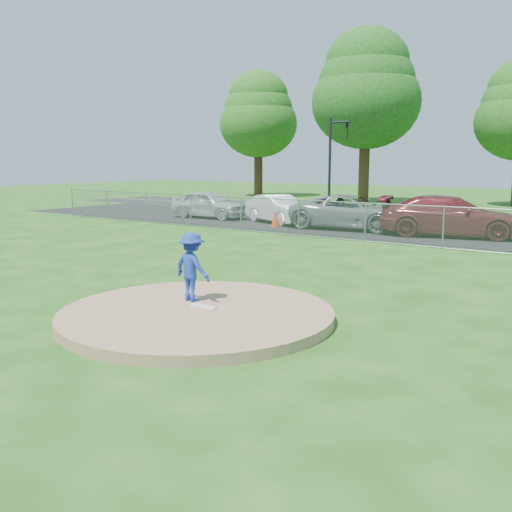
% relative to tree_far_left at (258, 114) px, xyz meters
% --- Properties ---
extents(ground, '(120.00, 120.00, 0.00)m').
position_rel_tree_far_left_xyz_m(ground, '(22.00, -23.00, -7.06)').
color(ground, '#194B10').
rests_on(ground, ground).
extents(pitchers_mound, '(5.40, 5.40, 0.20)m').
position_rel_tree_far_left_xyz_m(pitchers_mound, '(22.00, -33.00, -6.96)').
color(pitchers_mound, '#997354').
rests_on(pitchers_mound, ground).
extents(pitching_rubber, '(0.60, 0.15, 0.04)m').
position_rel_tree_far_left_xyz_m(pitching_rubber, '(22.00, -32.80, -6.84)').
color(pitching_rubber, white).
rests_on(pitching_rubber, pitchers_mound).
extents(chain_link_fence, '(40.00, 0.06, 1.50)m').
position_rel_tree_far_left_xyz_m(chain_link_fence, '(22.00, -21.00, -6.31)').
color(chain_link_fence, gray).
rests_on(chain_link_fence, ground).
extents(parking_lot, '(50.00, 8.00, 0.01)m').
position_rel_tree_far_left_xyz_m(parking_lot, '(22.00, -16.50, -7.05)').
color(parking_lot, black).
rests_on(parking_lot, ground).
extents(street, '(60.00, 7.00, 0.01)m').
position_rel_tree_far_left_xyz_m(street, '(22.00, -9.00, -7.06)').
color(street, black).
rests_on(street, ground).
extents(tree_far_left, '(6.72, 6.72, 10.74)m').
position_rel_tree_far_left_xyz_m(tree_far_left, '(0.00, 0.00, 0.00)').
color(tree_far_left, '#382014').
rests_on(tree_far_left, ground).
extents(tree_left, '(7.84, 7.84, 12.53)m').
position_rel_tree_far_left_xyz_m(tree_left, '(11.00, -2.00, 1.18)').
color(tree_left, '#382514').
rests_on(tree_left, ground).
extents(traffic_signal_left, '(1.28, 0.20, 5.60)m').
position_rel_tree_far_left_xyz_m(traffic_signal_left, '(13.24, -11.00, -3.70)').
color(traffic_signal_left, black).
rests_on(traffic_signal_left, ground).
extents(pitcher, '(0.98, 0.63, 1.44)m').
position_rel_tree_far_left_xyz_m(pitcher, '(21.44, -32.50, -6.14)').
color(pitcher, '#1C359A').
rests_on(pitcher, pitchers_mound).
extents(traffic_cone, '(0.40, 0.40, 0.78)m').
position_rel_tree_far_left_xyz_m(traffic_cone, '(14.34, -18.76, -6.66)').
color(traffic_cone, '#D8430B').
rests_on(traffic_cone, parking_lot).
extents(parked_car_silver, '(4.52, 2.00, 1.51)m').
position_rel_tree_far_left_xyz_m(parked_car_silver, '(9.13, -17.42, -6.29)').
color(parked_car_silver, silver).
rests_on(parked_car_silver, parking_lot).
extents(parked_car_white, '(4.52, 3.08, 1.41)m').
position_rel_tree_far_left_xyz_m(parked_car_white, '(13.65, -17.43, -6.34)').
color(parked_car_white, silver).
rests_on(parked_car_white, parking_lot).
extents(parked_car_gray, '(5.83, 3.16, 1.55)m').
position_rel_tree_far_left_xyz_m(parked_car_gray, '(17.76, -17.59, -6.27)').
color(parked_car_gray, gray).
rests_on(parked_car_gray, parking_lot).
extents(parked_car_darkred, '(6.14, 3.68, 1.67)m').
position_rel_tree_far_left_xyz_m(parked_car_darkred, '(22.19, -17.49, -6.22)').
color(parked_car_darkred, maroon).
rests_on(parked_car_darkred, parking_lot).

